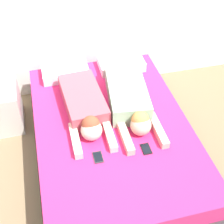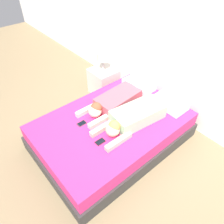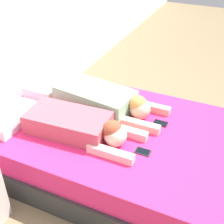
{
  "view_description": "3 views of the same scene",
  "coord_description": "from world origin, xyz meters",
  "px_view_note": "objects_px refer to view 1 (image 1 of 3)",
  "views": [
    {
      "loc": [
        -0.5,
        -2.03,
        2.57
      ],
      "look_at": [
        0.0,
        0.0,
        0.6
      ],
      "focal_mm": 50.0,
      "sensor_mm": 36.0,
      "label": 1
    },
    {
      "loc": [
        1.72,
        -1.46,
        2.59
      ],
      "look_at": [
        0.0,
        0.0,
        0.6
      ],
      "focal_mm": 35.0,
      "sensor_mm": 36.0,
      "label": 2
    },
    {
      "loc": [
        -2.03,
        -0.93,
        2.11
      ],
      "look_at": [
        0.0,
        0.0,
        0.6
      ],
      "focal_mm": 50.0,
      "sensor_mm": 36.0,
      "label": 3
    }
  ],
  "objects_px": {
    "pillow_head_left": "(65,71)",
    "person_right": "(130,100)",
    "cell_phone_right": "(146,149)",
    "pillow_head_right": "(121,63)",
    "bed": "(112,140)",
    "person_left": "(85,107)",
    "cell_phone_left": "(98,157)"
  },
  "relations": [
    {
      "from": "pillow_head_left",
      "to": "person_right",
      "type": "relative_size",
      "value": 0.47
    },
    {
      "from": "pillow_head_left",
      "to": "person_right",
      "type": "xyz_separation_m",
      "value": [
        0.55,
        -0.69,
        0.04
      ]
    },
    {
      "from": "person_right",
      "to": "cell_phone_left",
      "type": "xyz_separation_m",
      "value": [
        -0.44,
        -0.55,
        -0.09
      ]
    },
    {
      "from": "bed",
      "to": "pillow_head_right",
      "type": "height_order",
      "value": "pillow_head_right"
    },
    {
      "from": "cell_phone_right",
      "to": "person_right",
      "type": "bearing_deg",
      "value": 88.91
    },
    {
      "from": "person_left",
      "to": "cell_phone_left",
      "type": "bearing_deg",
      "value": -89.54
    },
    {
      "from": "pillow_head_right",
      "to": "bed",
      "type": "bearing_deg",
      "value": -110.44
    },
    {
      "from": "pillow_head_right",
      "to": "cell_phone_right",
      "type": "distance_m",
      "value": 1.26
    },
    {
      "from": "person_left",
      "to": "person_right",
      "type": "relative_size",
      "value": 0.94
    },
    {
      "from": "cell_phone_right",
      "to": "pillow_head_right",
      "type": "bearing_deg",
      "value": 84.95
    },
    {
      "from": "bed",
      "to": "cell_phone_left",
      "type": "xyz_separation_m",
      "value": [
        -0.22,
        -0.37,
        0.24
      ]
    },
    {
      "from": "person_left",
      "to": "bed",
      "type": "bearing_deg",
      "value": -41.79
    },
    {
      "from": "cell_phone_left",
      "to": "cell_phone_right",
      "type": "xyz_separation_m",
      "value": [
        0.43,
        -0.01,
        0.0
      ]
    },
    {
      "from": "pillow_head_left",
      "to": "person_right",
      "type": "distance_m",
      "value": 0.88
    },
    {
      "from": "cell_phone_left",
      "to": "person_right",
      "type": "bearing_deg",
      "value": 51.37
    },
    {
      "from": "pillow_head_left",
      "to": "person_left",
      "type": "distance_m",
      "value": 0.68
    },
    {
      "from": "bed",
      "to": "cell_phone_left",
      "type": "height_order",
      "value": "cell_phone_left"
    },
    {
      "from": "bed",
      "to": "person_right",
      "type": "distance_m",
      "value": 0.44
    },
    {
      "from": "bed",
      "to": "cell_phone_right",
      "type": "xyz_separation_m",
      "value": [
        0.21,
        -0.38,
        0.24
      ]
    },
    {
      "from": "pillow_head_left",
      "to": "person_right",
      "type": "bearing_deg",
      "value": -51.52
    },
    {
      "from": "cell_phone_right",
      "to": "pillow_head_left",
      "type": "bearing_deg",
      "value": 113.26
    },
    {
      "from": "cell_phone_right",
      "to": "person_left",
      "type": "bearing_deg",
      "value": 126.87
    },
    {
      "from": "bed",
      "to": "person_right",
      "type": "xyz_separation_m",
      "value": [
        0.22,
        0.18,
        0.33
      ]
    },
    {
      "from": "person_left",
      "to": "cell_phone_left",
      "type": "distance_m",
      "value": 0.57
    },
    {
      "from": "person_left",
      "to": "pillow_head_right",
      "type": "bearing_deg",
      "value": 51.04
    },
    {
      "from": "pillow_head_right",
      "to": "person_left",
      "type": "height_order",
      "value": "person_left"
    },
    {
      "from": "pillow_head_left",
      "to": "cell_phone_left",
      "type": "height_order",
      "value": "pillow_head_left"
    },
    {
      "from": "pillow_head_right",
      "to": "pillow_head_left",
      "type": "bearing_deg",
      "value": 180.0
    },
    {
      "from": "person_right",
      "to": "cell_phone_right",
      "type": "distance_m",
      "value": 0.57
    },
    {
      "from": "bed",
      "to": "cell_phone_left",
      "type": "bearing_deg",
      "value": -120.17
    },
    {
      "from": "person_left",
      "to": "cell_phone_right",
      "type": "bearing_deg",
      "value": -53.13
    },
    {
      "from": "pillow_head_right",
      "to": "person_left",
      "type": "xyz_separation_m",
      "value": [
        -0.55,
        -0.67,
        0.04
      ]
    }
  ]
}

